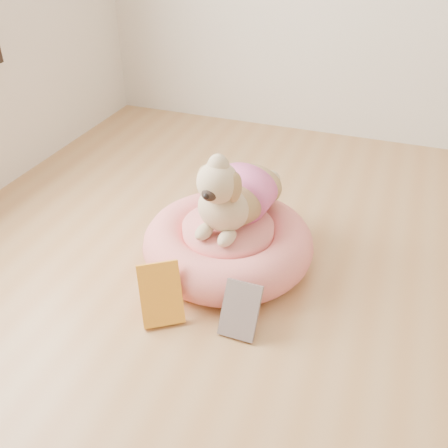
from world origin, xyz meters
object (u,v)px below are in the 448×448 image
(dog, at_px, (234,181))
(pet_bed, at_px, (228,243))
(book_white, at_px, (240,310))
(book_yellow, at_px, (161,294))

(dog, bearing_deg, pet_bed, -97.91)
(pet_bed, distance_m, book_white, 0.42)
(pet_bed, xyz_separation_m, book_yellow, (-0.12, -0.41, 0.02))
(pet_bed, relative_size, dog, 1.44)
(book_yellow, bearing_deg, pet_bed, 40.12)
(dog, distance_m, book_yellow, 0.54)
(pet_bed, relative_size, book_white, 3.53)
(dog, height_order, book_yellow, dog)
(dog, xyz_separation_m, book_yellow, (-0.13, -0.46, -0.26))
(pet_bed, xyz_separation_m, dog, (0.01, 0.04, 0.28))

